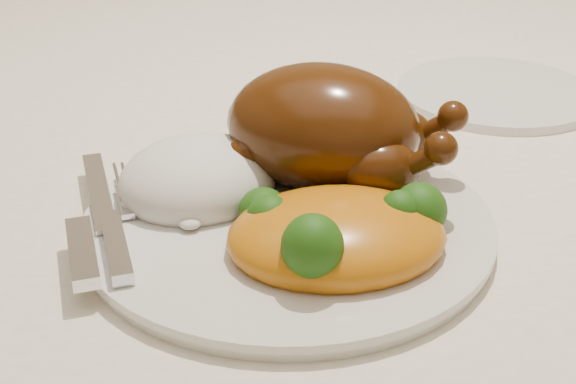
{
  "coord_description": "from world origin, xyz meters",
  "views": [
    {
      "loc": [
        -0.05,
        -0.67,
        1.06
      ],
      "look_at": [
        -0.01,
        -0.18,
        0.8
      ],
      "focal_mm": 50.0,
      "sensor_mm": 36.0,
      "label": 1
    }
  ],
  "objects": [
    {
      "name": "cutlery",
      "position": [
        -0.14,
        -0.19,
        0.79
      ],
      "size": [
        0.06,
        0.19,
        0.01
      ],
      "rotation": [
        0.0,
        0.0,
        0.2
      ],
      "color": "silver",
      "rests_on": "dinner_plate"
    },
    {
      "name": "roast_chicken",
      "position": [
        0.03,
        -0.12,
        0.82
      ],
      "size": [
        0.2,
        0.16,
        0.09
      ],
      "rotation": [
        0.0,
        0.0,
        -0.4
      ],
      "color": "#4C2308",
      "rests_on": "dinner_plate"
    },
    {
      "name": "side_plate",
      "position": [
        0.22,
        0.07,
        0.77
      ],
      "size": [
        0.25,
        0.25,
        0.01
      ],
      "primitive_type": "cylinder",
      "rotation": [
        0.0,
        0.0,
        -0.31
      ],
      "color": "silver",
      "rests_on": "tablecloth"
    },
    {
      "name": "dinner_plate",
      "position": [
        -0.01,
        -0.18,
        0.77
      ],
      "size": [
        0.29,
        0.29,
        0.01
      ],
      "primitive_type": "cylinder",
      "rotation": [
        0.0,
        0.0,
        0.03
      ],
      "color": "silver",
      "rests_on": "tablecloth"
    },
    {
      "name": "tablecloth",
      "position": [
        0.0,
        0.0,
        0.74
      ],
      "size": [
        1.73,
        1.03,
        0.18
      ],
      "color": "beige",
      "rests_on": "dining_table"
    },
    {
      "name": "rice_mound",
      "position": [
        -0.07,
        -0.14,
        0.79
      ],
      "size": [
        0.15,
        0.15,
        0.06
      ],
      "rotation": [
        0.0,
        0.0,
        0.42
      ],
      "color": "white",
      "rests_on": "dinner_plate"
    },
    {
      "name": "mac_and_cheese",
      "position": [
        0.02,
        -0.22,
        0.79
      ],
      "size": [
        0.15,
        0.12,
        0.06
      ],
      "rotation": [
        0.0,
        0.0,
        0.06
      ],
      "color": "orange",
      "rests_on": "dinner_plate"
    },
    {
      "name": "dining_table",
      "position": [
        0.0,
        0.0,
        0.67
      ],
      "size": [
        1.6,
        0.9,
        0.76
      ],
      "color": "brown",
      "rests_on": "floor"
    }
  ]
}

